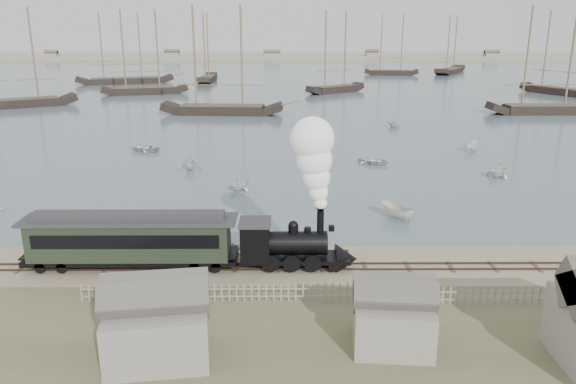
{
  "coord_description": "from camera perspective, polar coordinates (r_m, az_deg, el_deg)",
  "views": [
    {
      "loc": [
        -3.6,
        -37.99,
        16.19
      ],
      "look_at": [
        -3.36,
        4.77,
        3.5
      ],
      "focal_mm": 35.0,
      "sensor_mm": 36.0,
      "label": 1
    }
  ],
  "objects": [
    {
      "name": "schooner_0",
      "position": [
        128.78,
        -26.23,
        12.15
      ],
      "size": [
        22.4,
        16.45,
        20.0
      ],
      "primitive_type": null,
      "rotation": [
        0.0,
        0.0,
        0.55
      ],
      "color": "black",
      "rests_on": "harbor_water"
    },
    {
      "name": "schooner_7",
      "position": [
        172.21,
        -8.31,
        14.32
      ],
      "size": [
        4.52,
        19.1,
        20.0
      ],
      "primitive_type": null,
      "rotation": [
        0.0,
        0.0,
        1.56
      ],
      "color": "black",
      "rests_on": "harbor_water"
    },
    {
      "name": "schooner_6",
      "position": [
        171.96,
        -16.45,
        13.84
      ],
      "size": [
        28.0,
        14.36,
        20.0
      ],
      "primitive_type": null,
      "rotation": [
        0.0,
        0.0,
        0.31
      ],
      "color": "black",
      "rests_on": "harbor_water"
    },
    {
      "name": "rowboat_1",
      "position": [
        57.48,
        -4.98,
        0.89
      ],
      "size": [
        3.46,
        3.47,
        1.39
      ],
      "primitive_type": "imported",
      "rotation": [
        0.0,
        0.0,
        2.33
      ],
      "color": "silver",
      "rests_on": "harbor_water"
    },
    {
      "name": "rowboat_3",
      "position": [
        69.04,
        8.73,
        3.16
      ],
      "size": [
        4.33,
        4.68,
        0.79
      ],
      "primitive_type": "imported",
      "rotation": [
        0.0,
        0.0,
        1.02
      ],
      "color": "silver",
      "rests_on": "harbor_water"
    },
    {
      "name": "shed_left",
      "position": [
        30.46,
        -12.91,
        -16.05
      ],
      "size": [
        5.0,
        4.0,
        4.1
      ],
      "primitive_type": null,
      "color": "gray",
      "rests_on": "ground"
    },
    {
      "name": "schooner_5",
      "position": [
        153.84,
        25.89,
        12.64
      ],
      "size": [
        12.24,
        18.19,
        20.0
      ],
      "primitive_type": null,
      "rotation": [
        0.0,
        0.0,
        -1.09
      ],
      "color": "black",
      "rests_on": "harbor_water"
    },
    {
      "name": "rail_track",
      "position": [
        39.61,
        4.96,
        -7.6
      ],
      "size": [
        120.0,
        1.8,
        0.16
      ],
      "color": "#3D2C21",
      "rests_on": "ground"
    },
    {
      "name": "rowboat_8",
      "position": [
        66.62,
        -9.93,
        3.04
      ],
      "size": [
        3.8,
        3.45,
        1.75
      ],
      "primitive_type": "imported",
      "rotation": [
        0.0,
        0.0,
        3.34
      ],
      "color": "silver",
      "rests_on": "harbor_water"
    },
    {
      "name": "rowboat_7",
      "position": [
        94.66,
        10.66,
        6.9
      ],
      "size": [
        3.78,
        3.64,
        1.53
      ],
      "primitive_type": "imported",
      "rotation": [
        0.0,
        0.0,
        0.54
      ],
      "color": "silver",
      "rests_on": "harbor_water"
    },
    {
      "name": "schooner_3",
      "position": [
        142.96,
        4.94,
        14.01
      ],
      "size": [
        15.88,
        13.36,
        20.0
      ],
      "primitive_type": null,
      "rotation": [
        0.0,
        0.0,
        0.65
      ],
      "color": "black",
      "rests_on": "harbor_water"
    },
    {
      "name": "shed_mid",
      "position": [
        31.13,
        10.45,
        -15.11
      ],
      "size": [
        4.0,
        3.5,
        3.6
      ],
      "primitive_type": null,
      "color": "gray",
      "rests_on": "ground"
    },
    {
      "name": "schooner_2",
      "position": [
        107.39,
        -6.88,
        13.14
      ],
      "size": [
        23.14,
        6.76,
        20.0
      ],
      "primitive_type": null,
      "rotation": [
        0.0,
        0.0,
        -0.07
      ],
      "color": "black",
      "rests_on": "harbor_water"
    },
    {
      "name": "rowboat_4",
      "position": [
        66.46,
        20.63,
        2.15
      ],
      "size": [
        4.06,
        4.19,
        1.68
      ],
      "primitive_type": "imported",
      "rotation": [
        0.0,
        0.0,
        5.3
      ],
      "color": "silver",
      "rests_on": "harbor_water"
    },
    {
      "name": "rowboat_2",
      "position": [
        49.49,
        10.96,
        -1.97
      ],
      "size": [
        3.66,
        3.12,
        1.37
      ],
      "primitive_type": "imported",
      "rotation": [
        0.0,
        0.0,
        3.75
      ],
      "color": "silver",
      "rests_on": "harbor_water"
    },
    {
      "name": "schooner_9",
      "position": [
        210.32,
        16.35,
        14.22
      ],
      "size": [
        16.9,
        23.16,
        20.0
      ],
      "primitive_type": null,
      "rotation": [
        0.0,
        0.0,
        1.03
      ],
      "color": "black",
      "rests_on": "harbor_water"
    },
    {
      "name": "schooner_4",
      "position": [
        117.83,
        25.17,
        12.03
      ],
      "size": [
        21.76,
        5.42,
        20.0
      ],
      "primitive_type": null,
      "rotation": [
        0.0,
        0.0,
        0.02
      ],
      "color": "black",
      "rests_on": "harbor_water"
    },
    {
      "name": "locomotive",
      "position": [
        37.83,
        2.13,
        -1.22
      ],
      "size": [
        8.14,
        3.04,
        10.15
      ],
      "color": "black",
      "rests_on": "ground"
    },
    {
      "name": "rowboat_5",
      "position": [
        79.47,
        18.17,
        4.45
      ],
      "size": [
        3.13,
        3.14,
        1.25
      ],
      "primitive_type": "imported",
      "rotation": [
        0.0,
        0.0,
        2.35
      ],
      "color": "silver",
      "rests_on": "harbor_water"
    },
    {
      "name": "far_spit",
      "position": [
        288.47,
        0.41,
        13.31
      ],
      "size": [
        500.0,
        20.0,
        1.8
      ],
      "primitive_type": "cube",
      "color": "tan",
      "rests_on": "ground"
    },
    {
      "name": "ground",
      "position": [
        41.46,
        4.72,
        -6.52
      ],
      "size": [
        600.0,
        600.0,
        0.0
      ],
      "primitive_type": "plane",
      "color": "tan",
      "rests_on": "ground"
    },
    {
      "name": "beached_dinghy",
      "position": [
        42.02,
        -6.84,
        -5.61
      ],
      "size": [
        5.01,
        5.19,
        0.88
      ],
      "primitive_type": "imported",
      "rotation": [
        0.0,
        0.0,
        0.89
      ],
      "color": "silver",
      "rests_on": "ground"
    },
    {
      "name": "schooner_8",
      "position": [
        197.38,
        10.58,
        14.48
      ],
      "size": [
        18.31,
        6.34,
        20.0
      ],
      "primitive_type": null,
      "rotation": [
        0.0,
        0.0,
        -0.13
      ],
      "color": "black",
      "rests_on": "harbor_water"
    },
    {
      "name": "passenger_coach",
      "position": [
        40.04,
        -15.73,
        -4.53
      ],
      "size": [
        14.58,
        2.81,
        3.54
      ],
      "color": "black",
      "rests_on": "ground"
    },
    {
      "name": "picket_fence_west",
      "position": [
        35.09,
        -5.12,
        -11.02
      ],
      "size": [
        19.0,
        0.1,
        1.2
      ],
      "primitive_type": null,
      "color": "gray",
      "rests_on": "ground"
    },
    {
      "name": "schooner_1",
      "position": [
        143.52,
        -14.6,
        13.57
      ],
      "size": [
        21.29,
        10.25,
        20.0
      ],
      "primitive_type": null,
      "rotation": [
        0.0,
        0.0,
        0.27
      ],
      "color": "black",
      "rests_on": "harbor_water"
    },
    {
      "name": "harbor_water",
      "position": [
        208.65,
        0.69,
        12.08
      ],
      "size": [
        600.0,
        336.0,
        0.06
      ],
      "primitive_type": "cube",
      "color": "#4B626C",
      "rests_on": "ground"
    },
    {
      "name": "rowboat_6",
      "position": [
        77.92,
        -14.41,
        4.39
      ],
      "size": [
        4.68,
        5.23,
        0.89
      ],
      "primitive_type": "imported",
      "rotation": [
        0.0,
        0.0,
        4.25
      ],
      "color": "silver",
      "rests_on": "harbor_water"
    },
    {
      "name": "picket_fence_east",
      "position": [
        38.09,
        25.15,
        -10.31
      ],
      "size": [
        15.0,
        0.1,
        1.2
      ],
      "primitive_type": null,
      "color": "gray",
      "rests_on": "ground"
    }
  ]
}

